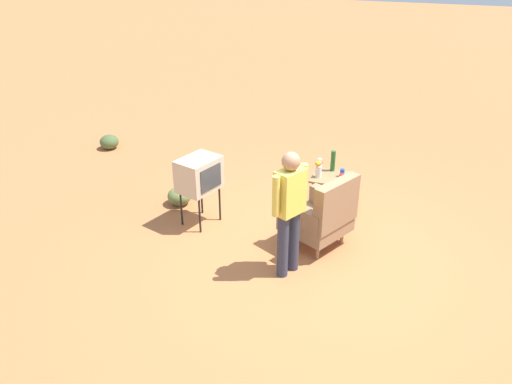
% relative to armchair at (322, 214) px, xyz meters
% --- Properties ---
extents(ground_plane, '(60.00, 60.00, 0.00)m').
position_rel_armchair_xyz_m(ground_plane, '(0.23, 0.04, -0.50)').
color(ground_plane, '#B76B3D').
extents(armchair, '(1.02, 1.03, 1.06)m').
position_rel_armchair_xyz_m(armchair, '(0.00, 0.00, 0.00)').
color(armchair, '#937047').
rests_on(armchair, ground).
extents(side_table, '(0.56, 0.56, 0.62)m').
position_rel_armchair_xyz_m(side_table, '(-0.95, -0.10, 0.03)').
color(side_table, black).
rests_on(side_table, ground).
extents(tv_on_stand, '(0.70, 0.59, 1.03)m').
position_rel_armchair_xyz_m(tv_on_stand, '(-0.01, -1.81, 0.28)').
color(tv_on_stand, black).
rests_on(tv_on_stand, ground).
extents(person_standing, '(0.52, 0.35, 1.64)m').
position_rel_armchair_xyz_m(person_standing, '(0.73, -0.24, 0.44)').
color(person_standing, '#2D3347').
rests_on(person_standing, ground).
extents(soda_can_blue, '(0.07, 0.07, 0.12)m').
position_rel_armchair_xyz_m(soda_can_blue, '(-1.00, 0.05, 0.19)').
color(soda_can_blue, blue).
rests_on(soda_can_blue, side_table).
extents(bottle_short_clear, '(0.06, 0.06, 0.20)m').
position_rel_armchair_xyz_m(bottle_short_clear, '(-1.08, -0.32, 0.23)').
color(bottle_short_clear, silver).
rests_on(bottle_short_clear, side_table).
extents(soda_can_red, '(0.07, 0.07, 0.12)m').
position_rel_armchair_xyz_m(soda_can_red, '(-0.82, 0.07, 0.19)').
color(soda_can_red, red).
rests_on(soda_can_red, side_table).
extents(bottle_wine_green, '(0.07, 0.07, 0.32)m').
position_rel_armchair_xyz_m(bottle_wine_green, '(-1.16, -0.14, 0.29)').
color(bottle_wine_green, '#1E5623').
rests_on(bottle_wine_green, side_table).
extents(flower_vase, '(0.14, 0.10, 0.27)m').
position_rel_armchair_xyz_m(flower_vase, '(-0.85, -0.28, 0.27)').
color(flower_vase, silver).
rests_on(flower_vase, side_table).
extents(shrub_mid, '(0.38, 0.38, 0.29)m').
position_rel_armchair_xyz_m(shrub_mid, '(-0.40, -2.39, -0.35)').
color(shrub_mid, olive).
rests_on(shrub_mid, ground).
extents(shrub_lone, '(0.37, 0.37, 0.29)m').
position_rel_armchair_xyz_m(shrub_lone, '(-2.00, -4.83, -0.36)').
color(shrub_lone, '#475B33').
rests_on(shrub_lone, ground).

